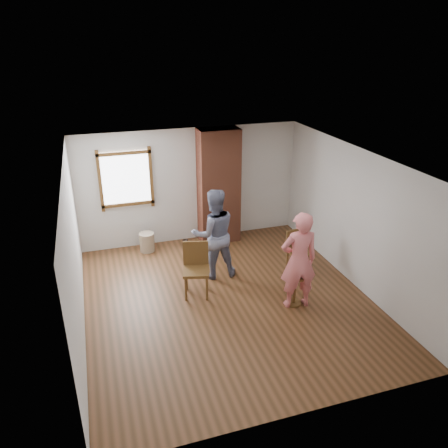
% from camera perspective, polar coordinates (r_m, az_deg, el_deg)
% --- Properties ---
extents(ground, '(5.50, 5.50, 0.00)m').
position_cam_1_polar(ground, '(8.07, 0.46, -9.87)').
color(ground, brown).
rests_on(ground, ground).
extents(room_shell, '(5.04, 5.52, 2.62)m').
position_cam_1_polar(room_shell, '(7.75, -1.28, 3.69)').
color(room_shell, silver).
rests_on(room_shell, ground).
extents(brick_chimney, '(0.90, 0.50, 2.60)m').
position_cam_1_polar(brick_chimney, '(9.81, -0.70, 4.92)').
color(brick_chimney, brown).
rests_on(brick_chimney, ground).
extents(stoneware_crock, '(0.33, 0.33, 0.42)m').
position_cam_1_polar(stoneware_crock, '(9.81, -10.02, -2.34)').
color(stoneware_crock, tan).
rests_on(stoneware_crock, ground).
extents(dark_pot, '(0.18, 0.18, 0.14)m').
position_cam_1_polar(dark_pot, '(10.00, -5.06, -2.45)').
color(dark_pot, black).
rests_on(dark_pot, ground).
extents(dining_chair_left, '(0.57, 0.57, 1.00)m').
position_cam_1_polar(dining_chair_left, '(8.01, -3.67, -5.49)').
color(dining_chair_left, brown).
rests_on(dining_chair_left, ground).
extents(dining_chair_right, '(0.44, 0.44, 0.88)m').
position_cam_1_polar(dining_chair_right, '(8.87, 9.59, -3.22)').
color(dining_chair_right, brown).
rests_on(dining_chair_right, ground).
extents(side_table, '(0.40, 0.40, 0.60)m').
position_cam_1_polar(side_table, '(7.85, 9.22, -7.78)').
color(side_table, brown).
rests_on(side_table, ground).
extents(cake_plate, '(0.18, 0.18, 0.01)m').
position_cam_1_polar(cake_plate, '(7.75, 9.32, -6.51)').
color(cake_plate, white).
rests_on(cake_plate, side_table).
extents(cake_slice, '(0.08, 0.07, 0.06)m').
position_cam_1_polar(cake_slice, '(7.73, 9.40, -6.28)').
color(cake_slice, white).
rests_on(cake_slice, cake_plate).
extents(man, '(0.89, 0.70, 1.81)m').
position_cam_1_polar(man, '(8.42, -1.33, -1.28)').
color(man, '#161C3D').
rests_on(man, ground).
extents(person_pink, '(0.69, 0.49, 1.78)m').
position_cam_1_polar(person_pink, '(7.58, 9.74, -4.75)').
color(person_pink, '#F77B80').
rests_on(person_pink, ground).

